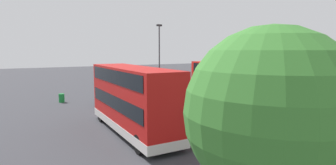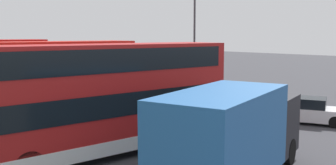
{
  "view_description": "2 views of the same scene",
  "coord_description": "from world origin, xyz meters",
  "px_view_note": "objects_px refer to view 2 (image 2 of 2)",
  "views": [
    {
      "loc": [
        16.03,
        28.89,
        5.64
      ],
      "look_at": [
        0.42,
        2.36,
        1.99
      ],
      "focal_mm": 28.62,
      "sensor_mm": 36.0,
      "label": 1
    },
    {
      "loc": [
        -22.72,
        20.59,
        4.92
      ],
      "look_at": [
        -2.21,
        2.44,
        1.57
      ],
      "focal_mm": 41.78,
      "sensor_mm": 36.0,
      "label": 2
    }
  ],
  "objects_px": {
    "bus_double_decker_near_end": "(112,95)",
    "bus_double_decker_third": "(47,79)",
    "bus_single_deck_fourth": "(28,87)",
    "bus_single_deck_second": "(81,102)",
    "lamp_post_tall": "(194,31)",
    "car_hatchback_silver": "(115,83)",
    "car_small_green": "(303,110)",
    "waste_bin_yellow": "(114,78)",
    "box_truck_blue": "(233,133)"
  },
  "relations": [
    {
      "from": "bus_double_decker_third",
      "to": "bus_single_deck_fourth",
      "type": "xyz_separation_m",
      "value": [
        3.38,
        -0.2,
        -0.82
      ]
    },
    {
      "from": "bus_single_deck_second",
      "to": "car_small_green",
      "type": "xyz_separation_m",
      "value": [
        -6.0,
        -10.62,
        -0.92
      ]
    },
    {
      "from": "car_hatchback_silver",
      "to": "waste_bin_yellow",
      "type": "distance_m",
      "value": 6.14
    },
    {
      "from": "car_small_green",
      "to": "car_hatchback_silver",
      "type": "bearing_deg",
      "value": 2.39
    },
    {
      "from": "bus_single_deck_fourth",
      "to": "lamp_post_tall",
      "type": "distance_m",
      "value": 13.4
    },
    {
      "from": "bus_double_decker_near_end",
      "to": "lamp_post_tall",
      "type": "relative_size",
      "value": 1.21
    },
    {
      "from": "bus_single_deck_second",
      "to": "bus_single_deck_fourth",
      "type": "xyz_separation_m",
      "value": [
        7.17,
        -0.15,
        0.0
      ]
    },
    {
      "from": "bus_single_deck_second",
      "to": "bus_double_decker_third",
      "type": "distance_m",
      "value": 3.88
    },
    {
      "from": "bus_double_decker_third",
      "to": "bus_single_deck_second",
      "type": "bearing_deg",
      "value": -179.27
    },
    {
      "from": "bus_double_decker_near_end",
      "to": "box_truck_blue",
      "type": "bearing_deg",
      "value": -169.01
    },
    {
      "from": "car_small_green",
      "to": "lamp_post_tall",
      "type": "bearing_deg",
      "value": -11.6
    },
    {
      "from": "bus_single_deck_fourth",
      "to": "car_hatchback_silver",
      "type": "relative_size",
      "value": 2.67
    },
    {
      "from": "car_small_green",
      "to": "bus_double_decker_third",
      "type": "bearing_deg",
      "value": 47.46
    },
    {
      "from": "bus_single_deck_second",
      "to": "waste_bin_yellow",
      "type": "relative_size",
      "value": 11.32
    },
    {
      "from": "box_truck_blue",
      "to": "waste_bin_yellow",
      "type": "height_order",
      "value": "box_truck_blue"
    },
    {
      "from": "bus_double_decker_near_end",
      "to": "bus_single_deck_fourth",
      "type": "distance_m",
      "value": 10.94
    },
    {
      "from": "car_small_green",
      "to": "lamp_post_tall",
      "type": "height_order",
      "value": "lamp_post_tall"
    },
    {
      "from": "box_truck_blue",
      "to": "bus_single_deck_fourth",
      "type": "bearing_deg",
      "value": 1.08
    },
    {
      "from": "bus_single_deck_fourth",
      "to": "waste_bin_yellow",
      "type": "xyz_separation_m",
      "value": [
        9.75,
        -13.04,
        -1.15
      ]
    },
    {
      "from": "car_hatchback_silver",
      "to": "car_small_green",
      "type": "xyz_separation_m",
      "value": [
        -17.75,
        -0.74,
        0.0
      ]
    },
    {
      "from": "bus_single_deck_fourth",
      "to": "bus_double_decker_third",
      "type": "bearing_deg",
      "value": 176.66
    },
    {
      "from": "bus_double_decker_third",
      "to": "lamp_post_tall",
      "type": "height_order",
      "value": "lamp_post_tall"
    },
    {
      "from": "bus_double_decker_near_end",
      "to": "lamp_post_tall",
      "type": "bearing_deg",
      "value": -57.59
    },
    {
      "from": "bus_single_deck_fourth",
      "to": "bus_single_deck_second",
      "type": "bearing_deg",
      "value": 178.81
    },
    {
      "from": "bus_double_decker_third",
      "to": "bus_double_decker_near_end",
      "type": "bearing_deg",
      "value": 175.71
    },
    {
      "from": "car_hatchback_silver",
      "to": "bus_double_decker_third",
      "type": "bearing_deg",
      "value": 128.7
    },
    {
      "from": "car_hatchback_silver",
      "to": "waste_bin_yellow",
      "type": "relative_size",
      "value": 4.54
    },
    {
      "from": "bus_single_deck_second",
      "to": "bus_double_decker_third",
      "type": "xyz_separation_m",
      "value": [
        3.79,
        0.05,
        0.83
      ]
    },
    {
      "from": "car_small_green",
      "to": "bus_single_deck_second",
      "type": "bearing_deg",
      "value": 60.53
    },
    {
      "from": "bus_double_decker_near_end",
      "to": "waste_bin_yellow",
      "type": "height_order",
      "value": "bus_double_decker_near_end"
    },
    {
      "from": "bus_double_decker_third",
      "to": "car_small_green",
      "type": "height_order",
      "value": "bus_double_decker_third"
    },
    {
      "from": "bus_single_deck_second",
      "to": "waste_bin_yellow",
      "type": "distance_m",
      "value": 21.48
    },
    {
      "from": "bus_double_decker_near_end",
      "to": "bus_single_deck_fourth",
      "type": "xyz_separation_m",
      "value": [
        10.88,
        -0.76,
        -0.83
      ]
    },
    {
      "from": "bus_double_decker_third",
      "to": "bus_single_deck_fourth",
      "type": "relative_size",
      "value": 0.93
    },
    {
      "from": "car_hatchback_silver",
      "to": "bus_single_deck_fourth",
      "type": "bearing_deg",
      "value": 115.2
    },
    {
      "from": "car_small_green",
      "to": "lamp_post_tall",
      "type": "relative_size",
      "value": 0.54
    },
    {
      "from": "box_truck_blue",
      "to": "car_hatchback_silver",
      "type": "height_order",
      "value": "box_truck_blue"
    },
    {
      "from": "bus_double_decker_third",
      "to": "car_hatchback_silver",
      "type": "xyz_separation_m",
      "value": [
        7.96,
        -9.93,
        -1.75
      ]
    },
    {
      "from": "bus_double_decker_third",
      "to": "car_small_green",
      "type": "xyz_separation_m",
      "value": [
        -9.79,
        -10.67,
        -1.75
      ]
    },
    {
      "from": "car_hatchback_silver",
      "to": "lamp_post_tall",
      "type": "bearing_deg",
      "value": -156.81
    },
    {
      "from": "bus_double_decker_near_end",
      "to": "bus_double_decker_third",
      "type": "distance_m",
      "value": 7.52
    },
    {
      "from": "bus_single_deck_fourth",
      "to": "lamp_post_tall",
      "type": "height_order",
      "value": "lamp_post_tall"
    },
    {
      "from": "lamp_post_tall",
      "to": "car_small_green",
      "type": "bearing_deg",
      "value": 168.4
    },
    {
      "from": "bus_single_deck_second",
      "to": "car_small_green",
      "type": "bearing_deg",
      "value": -119.47
    },
    {
      "from": "bus_double_decker_near_end",
      "to": "lamp_post_tall",
      "type": "xyz_separation_m",
      "value": [
        8.54,
        -13.46,
        2.75
      ]
    },
    {
      "from": "bus_single_deck_second",
      "to": "car_hatchback_silver",
      "type": "xyz_separation_m",
      "value": [
        11.74,
        -9.88,
        -0.92
      ]
    },
    {
      "from": "box_truck_blue",
      "to": "bus_double_decker_third",
      "type": "bearing_deg",
      "value": 2.23
    },
    {
      "from": "bus_double_decker_near_end",
      "to": "bus_double_decker_third",
      "type": "xyz_separation_m",
      "value": [
        7.5,
        -0.56,
        -0.0
      ]
    },
    {
      "from": "car_hatchback_silver",
      "to": "car_small_green",
      "type": "distance_m",
      "value": 17.76
    },
    {
      "from": "bus_double_decker_near_end",
      "to": "box_truck_blue",
      "type": "xyz_separation_m",
      "value": [
        -5.5,
        -1.07,
        -0.74
      ]
    }
  ]
}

